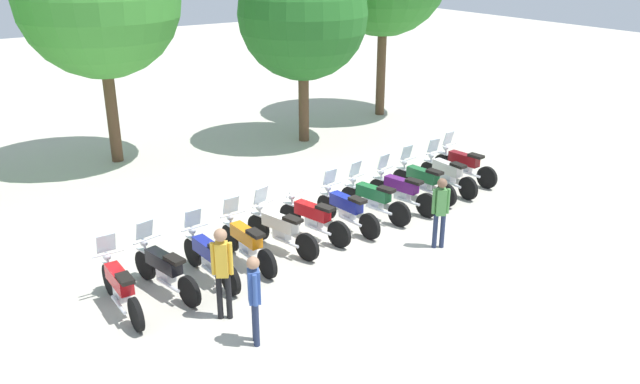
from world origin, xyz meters
The scene contains 17 objects.
ground_plane centered at (0.00, 0.00, 0.00)m, with size 80.00×80.00×0.00m, color #BCB7A8.
motorcycle_0 centered at (-5.27, -0.70, 0.52)m, with size 0.62×2.19×1.37m.
motorcycle_1 centered at (-4.32, -0.48, 0.52)m, with size 0.74×2.16×1.37m.
motorcycle_2 centered at (-3.36, -0.47, 0.52)m, with size 0.62×2.19×1.37m.
motorcycle_3 centered at (-2.40, -0.27, 0.52)m, with size 0.62×2.19×1.37m.
motorcycle_4 centered at (-1.45, -0.09, 0.52)m, with size 0.80×2.14×1.37m.
motorcycle_5 centered at (-0.49, 0.05, 0.50)m, with size 0.80×2.14×0.99m.
motorcycle_6 centered at (0.47, 0.06, 0.52)m, with size 0.62×2.19×1.37m.
motorcycle_7 centered at (1.42, 0.22, 0.52)m, with size 0.77×2.15×1.37m.
motorcycle_8 centered at (2.38, 0.27, 0.52)m, with size 0.76×2.15×1.37m.
motorcycle_9 centered at (3.34, 0.53, 0.52)m, with size 0.62×2.18×1.37m.
motorcycle_10 centered at (4.30, 0.59, 0.52)m, with size 0.62×2.19×1.37m.
motorcycle_11 centered at (5.25, 0.91, 0.52)m, with size 0.62×2.18×1.37m.
person_0 centered at (-3.74, -2.01, 1.09)m, with size 0.38×0.33×1.83m.
person_1 centered at (1.62, -1.97, 0.99)m, with size 0.39×0.30×1.69m.
person_2 centered at (-3.63, -3.04, 0.98)m, with size 0.29×0.40×1.68m.
tree_2 centered at (3.49, 6.92, 4.30)m, with size 4.32×4.32×6.48m.
Camera 1 is at (-7.86, -11.61, 6.58)m, focal length 35.99 mm.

